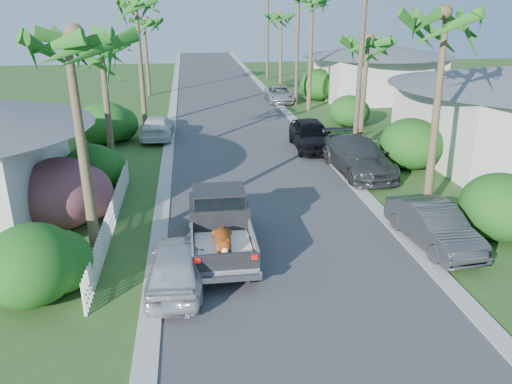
{
  "coord_description": "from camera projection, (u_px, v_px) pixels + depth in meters",
  "views": [
    {
      "loc": [
        -3.02,
        -11.71,
        7.77
      ],
      "look_at": [
        -0.78,
        4.93,
        1.4
      ],
      "focal_mm": 35.0,
      "sensor_mm": 36.0,
      "label": 1
    }
  ],
  "objects": [
    {
      "name": "shrub_r_d",
      "position": [
        319.0,
        85.0,
        42.32
      ],
      "size": [
        3.2,
        3.52,
        2.6
      ],
      "primitive_type": "ellipsoid",
      "color": "#164714",
      "rests_on": "ground"
    },
    {
      "name": "road",
      "position": [
        230.0,
        114.0,
        37.14
      ],
      "size": [
        8.0,
        100.0,
        0.02
      ],
      "primitive_type": "cube",
      "color": "#38383A",
      "rests_on": "ground"
    },
    {
      "name": "palm_l_b",
      "position": [
        100.0,
        42.0,
        22.07
      ],
      "size": [
        4.4,
        4.4,
        7.4
      ],
      "color": "brown",
      "rests_on": "ground"
    },
    {
      "name": "curb_right",
      "position": [
        287.0,
        113.0,
        37.68
      ],
      "size": [
        0.6,
        100.0,
        0.06
      ],
      "primitive_type": "cube",
      "color": "#A5A39E",
      "rests_on": "ground"
    },
    {
      "name": "picket_fence",
      "position": [
        112.0,
        216.0,
        18.15
      ],
      "size": [
        0.1,
        11.0,
        1.0
      ],
      "primitive_type": "cube",
      "color": "white",
      "rests_on": "ground"
    },
    {
      "name": "utility_pole_c",
      "position": [
        297.0,
        46.0,
        39.0
      ],
      "size": [
        1.6,
        0.26,
        9.0
      ],
      "color": "brown",
      "rests_on": "ground"
    },
    {
      "name": "pickup_truck",
      "position": [
        220.0,
        221.0,
        16.5
      ],
      "size": [
        1.98,
        5.12,
        2.06
      ],
      "color": "black",
      "rests_on": "ground"
    },
    {
      "name": "parked_car_rn",
      "position": [
        434.0,
        226.0,
        16.87
      ],
      "size": [
        1.91,
        4.43,
        1.42
      ],
      "primitive_type": "imported",
      "rotation": [
        0.0,
        0.0,
        0.1
      ],
      "color": "#303335",
      "rests_on": "ground"
    },
    {
      "name": "parked_car_ln",
      "position": [
        177.0,
        266.0,
        14.39
      ],
      "size": [
        1.83,
        4.04,
        1.34
      ],
      "primitive_type": "imported",
      "rotation": [
        0.0,
        0.0,
        3.08
      ],
      "color": "silver",
      "rests_on": "ground"
    },
    {
      "name": "ground",
      "position": [
        307.0,
        299.0,
        13.98
      ],
      "size": [
        120.0,
        120.0,
        0.0
      ],
      "primitive_type": "plane",
      "color": "#2E531F",
      "rests_on": "ground"
    },
    {
      "name": "shrub_r_a",
      "position": [
        502.0,
        207.0,
        17.31
      ],
      "size": [
        2.8,
        3.08,
        2.3
      ],
      "primitive_type": "ellipsoid",
      "color": "#164714",
      "rests_on": "ground"
    },
    {
      "name": "palm_l_c",
      "position": [
        135.0,
        1.0,
        30.81
      ],
      "size": [
        4.4,
        4.4,
        9.2
      ],
      "color": "brown",
      "rests_on": "ground"
    },
    {
      "name": "shrub_r_c",
      "position": [
        349.0,
        111.0,
        33.08
      ],
      "size": [
        2.6,
        2.86,
        2.1
      ],
      "primitive_type": "ellipsoid",
      "color": "#164714",
      "rests_on": "ground"
    },
    {
      "name": "shrub_l_a",
      "position": [
        31.0,
        265.0,
        13.58
      ],
      "size": [
        2.6,
        2.86,
        2.2
      ],
      "primitive_type": "ellipsoid",
      "color": "#164714",
      "rests_on": "ground"
    },
    {
      "name": "parked_car_rd",
      "position": [
        279.0,
        94.0,
        41.69
      ],
      "size": [
        2.19,
        4.6,
        1.27
      ],
      "primitive_type": "imported",
      "rotation": [
        0.0,
        0.0,
        -0.02
      ],
      "color": "#AEAFB5",
      "rests_on": "ground"
    },
    {
      "name": "palm_l_d",
      "position": [
        144.0,
        20.0,
        42.39
      ],
      "size": [
        4.4,
        4.4,
        7.7
      ],
      "color": "brown",
      "rests_on": "ground"
    },
    {
      "name": "shrub_l_d",
      "position": [
        104.0,
        123.0,
        29.24
      ],
      "size": [
        3.2,
        3.52,
        2.4
      ],
      "primitive_type": "ellipsoid",
      "color": "#164714",
      "rests_on": "ground"
    },
    {
      "name": "palm_r_a",
      "position": [
        449.0,
        14.0,
        17.7
      ],
      "size": [
        4.4,
        4.4,
        8.7
      ],
      "color": "brown",
      "rests_on": "ground"
    },
    {
      "name": "utility_pole_d",
      "position": [
        268.0,
        35.0,
        52.9
      ],
      "size": [
        1.6,
        0.26,
        9.0
      ],
      "color": "brown",
      "rests_on": "ground"
    },
    {
      "name": "shrub_l_c",
      "position": [
        92.0,
        167.0,
        21.97
      ],
      "size": [
        2.4,
        2.64,
        2.0
      ],
      "primitive_type": "ellipsoid",
      "color": "#164714",
      "rests_on": "ground"
    },
    {
      "name": "parked_car_rf",
      "position": [
        311.0,
        135.0,
        28.05
      ],
      "size": [
        2.12,
        4.95,
        1.67
      ],
      "primitive_type": "imported",
      "rotation": [
        0.0,
        0.0,
        -0.03
      ],
      "color": "black",
      "rests_on": "ground"
    },
    {
      "name": "palm_r_d",
      "position": [
        281.0,
        14.0,
        49.47
      ],
      "size": [
        4.4,
        4.4,
        8.0
      ],
      "color": "brown",
      "rests_on": "ground"
    },
    {
      "name": "shrub_r_b",
      "position": [
        411.0,
        144.0,
        24.71
      ],
      "size": [
        3.0,
        3.3,
        2.5
      ],
      "primitive_type": "ellipsoid",
      "color": "#164714",
      "rests_on": "ground"
    },
    {
      "name": "palm_l_a",
      "position": [
        68.0,
        36.0,
        13.53
      ],
      "size": [
        4.4,
        4.4,
        8.2
      ],
      "color": "brown",
      "rests_on": "ground"
    },
    {
      "name": "shrub_l_b",
      "position": [
        61.0,
        193.0,
        18.11
      ],
      "size": [
        3.0,
        3.3,
        2.6
      ],
      "primitive_type": "ellipsoid",
      "color": "#C11B68",
      "rests_on": "ground"
    },
    {
      "name": "utility_pole_b",
      "position": [
        360.0,
        70.0,
        25.1
      ],
      "size": [
        1.6,
        0.26,
        9.0
      ],
      "color": "brown",
      "rests_on": "ground"
    },
    {
      "name": "house_right_near",
      "position": [
        500.0,
        117.0,
        25.94
      ],
      "size": [
        8.0,
        9.0,
        4.8
      ],
      "color": "silver",
      "rests_on": "ground"
    },
    {
      "name": "parked_car_lf",
      "position": [
        157.0,
        128.0,
        30.41
      ],
      "size": [
        2.07,
        4.66,
        1.33
      ],
      "primitive_type": "imported",
      "rotation": [
        0.0,
        0.0,
        3.1
      ],
      "color": "silver",
      "rests_on": "ground"
    },
    {
      "name": "palm_r_b",
      "position": [
        368.0,
        40.0,
        26.6
      ],
      "size": [
        4.4,
        4.4,
        7.2
      ],
      "color": "brown",
      "rests_on": "ground"
    },
    {
      "name": "curb_left",
      "position": [
        172.0,
        116.0,
        36.6
      ],
      "size": [
        0.6,
        100.0,
        0.06
      ],
      "primitive_type": "cube",
      "color": "#A5A39E",
      "rests_on": "ground"
    },
    {
      "name": "parked_car_rm",
      "position": [
        358.0,
        156.0,
        24.15
      ],
      "size": [
        2.64,
        5.77,
        1.64
      ],
      "primitive_type": "imported",
      "rotation": [
        0.0,
        0.0,
        0.06
      ],
      "color": "#313436",
      "rests_on": "ground"
    },
    {
      "name": "house_right_far",
      "position": [
        376.0,
        74.0,
        42.66
      ],
      "size": [
        9.0,
        8.0,
        4.6
      ],
      "color": "silver",
      "rests_on": "ground"
    }
  ]
}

